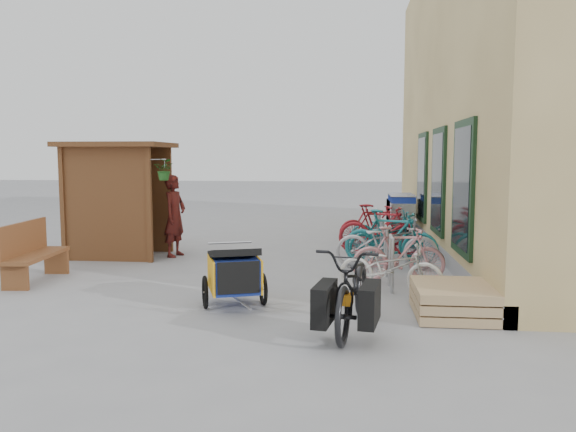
# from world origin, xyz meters

# --- Properties ---
(ground) EXTENTS (80.00, 80.00, 0.00)m
(ground) POSITION_xyz_m (0.00, 0.00, 0.00)
(ground) COLOR #949496
(building) EXTENTS (6.07, 13.00, 7.00)m
(building) POSITION_xyz_m (6.49, 4.50, 3.49)
(building) COLOR #DEC37F
(building) RESTS_ON ground
(kiosk) EXTENTS (2.49, 1.65, 2.40)m
(kiosk) POSITION_xyz_m (-3.28, 2.47, 1.55)
(kiosk) COLOR brown
(kiosk) RESTS_ON ground
(bike_rack) EXTENTS (0.05, 5.35, 0.86)m
(bike_rack) POSITION_xyz_m (2.30, 2.40, 0.52)
(bike_rack) COLOR #A5A8AD
(bike_rack) RESTS_ON ground
(pallet_stack) EXTENTS (1.00, 1.20, 0.40)m
(pallet_stack) POSITION_xyz_m (3.00, -1.40, 0.21)
(pallet_stack) COLOR tan
(pallet_stack) RESTS_ON ground
(bench) EXTENTS (0.62, 1.64, 1.01)m
(bench) POSITION_xyz_m (-3.68, -0.04, 0.52)
(bench) COLOR brown
(bench) RESTS_ON ground
(shopping_carts) EXTENTS (0.64, 2.15, 1.14)m
(shopping_carts) POSITION_xyz_m (3.00, 6.30, 0.67)
(shopping_carts) COLOR silver
(shopping_carts) RESTS_ON ground
(child_trailer) EXTENTS (0.99, 1.52, 0.88)m
(child_trailer) POSITION_xyz_m (0.02, -1.21, 0.49)
(child_trailer) COLOR #1B3297
(child_trailer) RESTS_ON ground
(cargo_bike) EXTENTS (1.03, 2.11, 1.06)m
(cargo_bike) POSITION_xyz_m (1.68, -2.18, 0.52)
(cargo_bike) COLOR black
(cargo_bike) RESTS_ON ground
(person_kiosk) EXTENTS (0.55, 0.71, 1.72)m
(person_kiosk) POSITION_xyz_m (-2.02, 2.58, 0.86)
(person_kiosk) COLOR maroon
(person_kiosk) RESTS_ON ground
(bike_0) EXTENTS (1.70, 1.02, 0.85)m
(bike_0) POSITION_xyz_m (2.26, -0.34, 0.42)
(bike_0) COLOR white
(bike_0) RESTS_ON ground
(bike_1) EXTENTS (1.59, 0.55, 0.94)m
(bike_1) POSITION_xyz_m (2.47, 0.56, 0.47)
(bike_1) COLOR #D1878C
(bike_1) RESTS_ON ground
(bike_2) EXTENTS (1.92, 0.74, 0.99)m
(bike_2) POSITION_xyz_m (2.34, 1.65, 0.50)
(bike_2) COLOR #A9A8AD
(bike_2) RESTS_ON ground
(bike_3) EXTENTS (1.90, 1.04, 1.10)m
(bike_3) POSITION_xyz_m (2.43, 1.89, 0.55)
(bike_3) COLOR #1E737A
(bike_3) RESTS_ON ground
(bike_4) EXTENTS (1.72, 1.03, 0.85)m
(bike_4) POSITION_xyz_m (2.42, 2.77, 0.43)
(bike_4) COLOR #1E737A
(bike_4) RESTS_ON ground
(bike_5) EXTENTS (1.88, 0.84, 1.09)m
(bike_5) POSITION_xyz_m (2.31, 3.21, 0.55)
(bike_5) COLOR maroon
(bike_5) RESTS_ON ground
(bike_6) EXTENTS (1.72, 0.80, 0.87)m
(bike_6) POSITION_xyz_m (2.49, 4.09, 0.44)
(bike_6) COLOR #1E737A
(bike_6) RESTS_ON ground
(bike_7) EXTENTS (1.72, 0.86, 1.00)m
(bike_7) POSITION_xyz_m (2.23, 4.36, 0.50)
(bike_7) COLOR maroon
(bike_7) RESTS_ON ground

